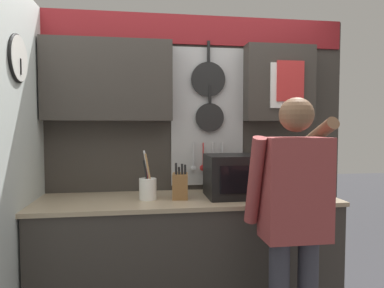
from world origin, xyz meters
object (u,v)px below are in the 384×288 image
at_px(microwave, 240,176).
at_px(utensil_crock, 148,188).
at_px(person, 294,211).
at_px(knife_block, 180,186).

xyz_separation_m(microwave, utensil_crock, (-0.68, 0.00, -0.07)).
bearing_deg(person, microwave, 105.59).
bearing_deg(microwave, person, -74.41).
bearing_deg(microwave, knife_block, 179.90).
bearing_deg(knife_block, person, -43.50).
bearing_deg(utensil_crock, knife_block, -0.17).
height_order(utensil_crock, person, person).
relative_size(microwave, knife_block, 1.88).
bearing_deg(knife_block, microwave, -0.10).
bearing_deg(knife_block, utensil_crock, 179.83).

